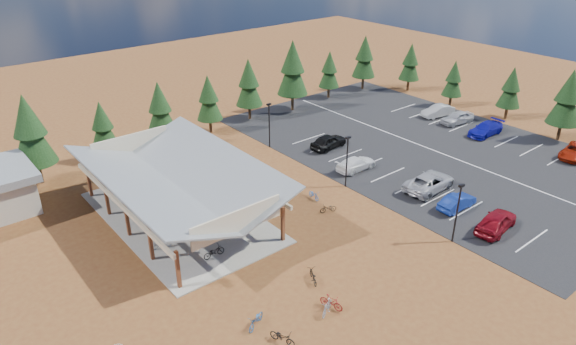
{
  "coord_description": "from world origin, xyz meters",
  "views": [
    {
      "loc": [
        -26.66,
        -28.15,
        23.24
      ],
      "look_at": [
        0.22,
        4.86,
        1.89
      ],
      "focal_mm": 32.0,
      "sensor_mm": 36.0,
      "label": 1
    }
  ],
  "objects_px": {
    "bike_pavilion": "(176,178)",
    "bike_14": "(314,195)",
    "trash_bin_0": "(251,213)",
    "bike_0": "(214,252)",
    "car_8": "(457,118)",
    "lamp_post_0": "(457,209)",
    "car_4": "(328,141)",
    "bike_4": "(240,224)",
    "bike_12": "(313,276)",
    "bike_2": "(135,203)",
    "trash_bin_1": "(271,196)",
    "car_9": "(438,111)",
    "bike_3": "(115,190)",
    "car_3": "(356,164)",
    "lamp_post_1": "(347,158)",
    "bike_6": "(174,191)",
    "car_6": "(575,151)",
    "bike_16": "(328,208)",
    "bike_11": "(331,302)",
    "bike_10": "(256,320)",
    "car_1": "(457,202)",
    "bike_8": "(282,337)",
    "lamp_post_2": "(269,122)",
    "bike_1": "(161,242)",
    "bike_7": "(164,178)",
    "bike_13": "(327,307)",
    "bike_5": "(210,208)",
    "car_7": "(486,129)",
    "car_0": "(496,221)",
    "car_2": "(429,182)"
  },
  "relations": [
    {
      "from": "bike_16",
      "to": "lamp_post_0",
      "type": "bearing_deg",
      "value": 45.53
    },
    {
      "from": "bike_5",
      "to": "car_2",
      "type": "bearing_deg",
      "value": -117.94
    },
    {
      "from": "bike_1",
      "to": "bike_7",
      "type": "height_order",
      "value": "bike_1"
    },
    {
      "from": "car_1",
      "to": "car_6",
      "type": "height_order",
      "value": "car_6"
    },
    {
      "from": "lamp_post_1",
      "to": "bike_13",
      "type": "height_order",
      "value": "lamp_post_1"
    },
    {
      "from": "bike_6",
      "to": "car_6",
      "type": "bearing_deg",
      "value": -107.4
    },
    {
      "from": "bike_16",
      "to": "car_6",
      "type": "distance_m",
      "value": 29.45
    },
    {
      "from": "bike_3",
      "to": "bike_pavilion",
      "type": "bearing_deg",
      "value": -159.83
    },
    {
      "from": "bike_10",
      "to": "car_1",
      "type": "distance_m",
      "value": 22.28
    },
    {
      "from": "bike_pavilion",
      "to": "bike_13",
      "type": "xyz_separation_m",
      "value": [
        1.63,
        -16.71,
        -3.33
      ]
    },
    {
      "from": "bike_7",
      "to": "bike_14",
      "type": "distance_m",
      "value": 14.65
    },
    {
      "from": "lamp_post_0",
      "to": "bike_0",
      "type": "xyz_separation_m",
      "value": [
        -15.88,
        10.09,
        -2.41
      ]
    },
    {
      "from": "lamp_post_1",
      "to": "bike_8",
      "type": "bearing_deg",
      "value": -145.35
    },
    {
      "from": "bike_8",
      "to": "lamp_post_0",
      "type": "bearing_deg",
      "value": -18.92
    },
    {
      "from": "lamp_post_0",
      "to": "car_4",
      "type": "relative_size",
      "value": 1.12
    },
    {
      "from": "bike_14",
      "to": "bike_16",
      "type": "height_order",
      "value": "bike_14"
    },
    {
      "from": "bike_3",
      "to": "bike_8",
      "type": "bearing_deg",
      "value": 179.87
    },
    {
      "from": "bike_1",
      "to": "car_1",
      "type": "distance_m",
      "value": 25.45
    },
    {
      "from": "bike_pavilion",
      "to": "bike_14",
      "type": "xyz_separation_m",
      "value": [
        11.06,
        -4.86,
        -3.42
      ]
    },
    {
      "from": "bike_0",
      "to": "car_8",
      "type": "distance_m",
      "value": 38.71
    },
    {
      "from": "lamp_post_2",
      "to": "car_8",
      "type": "xyz_separation_m",
      "value": [
        22.51,
        -8.96,
        -2.17
      ]
    },
    {
      "from": "bike_pavilion",
      "to": "bike_3",
      "type": "relative_size",
      "value": 11.71
    },
    {
      "from": "trash_bin_1",
      "to": "bike_1",
      "type": "xyz_separation_m",
      "value": [
        -11.23,
        -0.76,
        0.19
      ]
    },
    {
      "from": "bike_16",
      "to": "trash_bin_1",
      "type": "bearing_deg",
      "value": -131.99
    },
    {
      "from": "bike_12",
      "to": "bike_11",
      "type": "bearing_deg",
      "value": 98.85
    },
    {
      "from": "bike_1",
      "to": "bike_12",
      "type": "distance_m",
      "value": 12.24
    },
    {
      "from": "car_3",
      "to": "trash_bin_0",
      "type": "bearing_deg",
      "value": 93.71
    },
    {
      "from": "lamp_post_2",
      "to": "car_9",
      "type": "height_order",
      "value": "lamp_post_2"
    },
    {
      "from": "bike_12",
      "to": "car_0",
      "type": "distance_m",
      "value": 16.63
    },
    {
      "from": "bike_pavilion",
      "to": "car_8",
      "type": "xyz_separation_m",
      "value": [
        37.51,
        -1.96,
        -3.02
      ]
    },
    {
      "from": "bike_pavilion",
      "to": "bike_14",
      "type": "bearing_deg",
      "value": -23.75
    },
    {
      "from": "car_9",
      "to": "lamp_post_1",
      "type": "bearing_deg",
      "value": -63.39
    },
    {
      "from": "lamp_post_1",
      "to": "bike_4",
      "type": "distance_m",
      "value": 12.32
    },
    {
      "from": "bike_2",
      "to": "lamp_post_0",
      "type": "bearing_deg",
      "value": -133.98
    },
    {
      "from": "bike_pavilion",
      "to": "trash_bin_0",
      "type": "height_order",
      "value": "bike_pavilion"
    },
    {
      "from": "lamp_post_1",
      "to": "car_2",
      "type": "xyz_separation_m",
      "value": [
        5.59,
        -5.47,
        -2.13
      ]
    },
    {
      "from": "trash_bin_1",
      "to": "car_9",
      "type": "height_order",
      "value": "car_9"
    },
    {
      "from": "car_0",
      "to": "car_1",
      "type": "distance_m",
      "value": 4.1
    },
    {
      "from": "bike_4",
      "to": "car_7",
      "type": "relative_size",
      "value": 0.35
    },
    {
      "from": "bike_5",
      "to": "bike_6",
      "type": "distance_m",
      "value": 4.95
    },
    {
      "from": "bike_4",
      "to": "bike_12",
      "type": "distance_m",
      "value": 8.8
    },
    {
      "from": "bike_0",
      "to": "car_9",
      "type": "xyz_separation_m",
      "value": [
        38.6,
        8.0,
        0.22
      ]
    },
    {
      "from": "bike_13",
      "to": "bike_16",
      "type": "xyz_separation_m",
      "value": [
        8.79,
        9.24,
        -0.1
      ]
    },
    {
      "from": "bike_12",
      "to": "bike_16",
      "type": "distance_m",
      "value": 9.64
    },
    {
      "from": "lamp_post_0",
      "to": "bike_11",
      "type": "bearing_deg",
      "value": 178.04
    },
    {
      "from": "bike_7",
      "to": "bike_pavilion",
      "type": "bearing_deg",
      "value": 177.75
    },
    {
      "from": "car_6",
      "to": "bike_0",
      "type": "bearing_deg",
      "value": -110.16
    },
    {
      "from": "bike_2",
      "to": "bike_10",
      "type": "xyz_separation_m",
      "value": [
        -0.32,
        -18.6,
        -0.09
      ]
    },
    {
      "from": "car_2",
      "to": "car_7",
      "type": "relative_size",
      "value": 1.14
    },
    {
      "from": "bike_pavilion",
      "to": "bike_6",
      "type": "height_order",
      "value": "bike_pavilion"
    }
  ]
}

